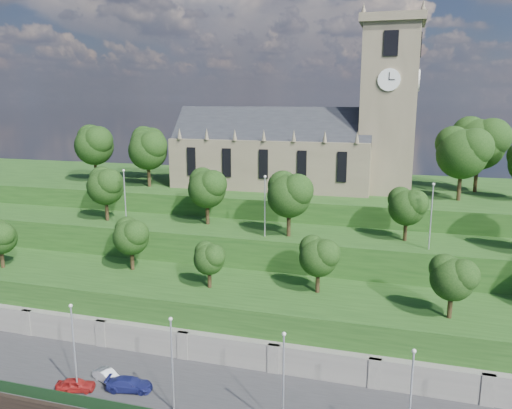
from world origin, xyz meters
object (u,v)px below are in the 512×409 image
(car_middle, at_px, (108,376))
(car_right, at_px, (129,384))
(church, at_px, (302,142))
(car_left, at_px, (76,385))

(car_middle, distance_m, car_right, 2.86)
(church, relative_size, car_right, 8.75)
(car_left, bearing_deg, church, -35.13)
(car_left, relative_size, car_middle, 1.02)
(church, bearing_deg, car_middle, -105.01)
(car_middle, relative_size, car_right, 0.80)
(car_middle, bearing_deg, car_right, -82.05)
(car_right, bearing_deg, car_middle, 64.92)
(church, xyz_separation_m, car_middle, (-11.01, -41.07, -19.94))
(church, bearing_deg, car_right, -101.16)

